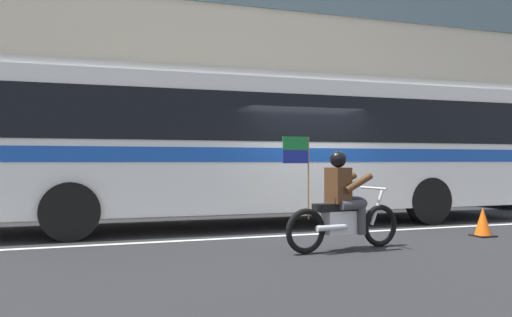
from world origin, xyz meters
name	(u,v)px	position (x,y,z in m)	size (l,w,h in m)	color
ground_plane	(308,230)	(0.00, 0.00, 0.00)	(60.00, 60.00, 0.00)	black
sidewalk_curb	(236,206)	(0.00, 5.10, 0.07)	(28.00, 3.80, 0.15)	#B7B2A8
lane_center_stripe	(321,234)	(0.00, -0.60, 0.00)	(26.60, 0.14, 0.01)	silver
office_building_facade	(217,48)	(0.00, 7.39, 5.27)	(28.00, 0.89, 10.53)	#B2A893
transit_bus	(261,140)	(-0.58, 1.19, 1.88)	(12.89, 2.70, 3.22)	white
motorcycle_with_rider	(343,208)	(-0.46, -2.34, 0.67)	(2.18, 0.70, 1.78)	black
fire_hydrant	(427,190)	(5.78, 3.76, 0.52)	(0.22, 0.30, 0.75)	gold
traffic_cone	(483,223)	(2.71, -1.88, 0.26)	(0.36, 0.36, 0.55)	#EA590F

